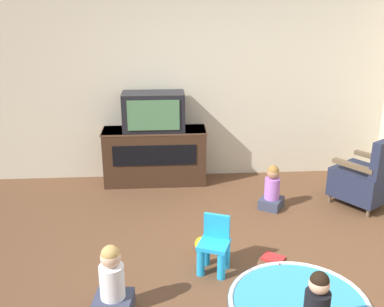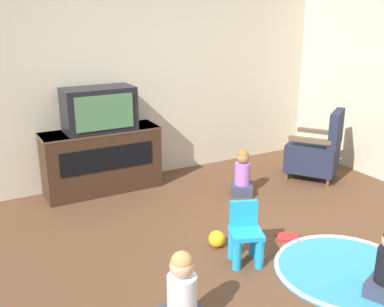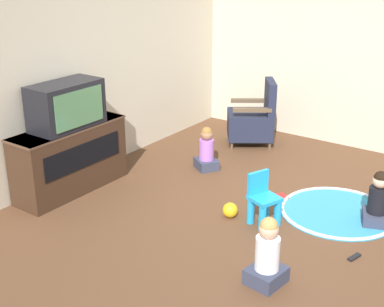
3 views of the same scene
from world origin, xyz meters
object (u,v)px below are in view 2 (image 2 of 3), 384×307
Objects in this scene: yellow_kid_chair at (245,238)px; toy_ball at (217,239)px; television at (99,109)px; book at (288,237)px; tv_cabinet at (102,160)px; black_armchair at (316,152)px; child_watching_left at (182,297)px; child_watching_center at (242,175)px.

yellow_kid_chair reaches higher than toy_ball.
book is at bearing -59.91° from television.
toy_ball is (0.47, -1.76, -0.30)m from tv_cabinet.
tv_cabinet is 2.61m from black_armchair.
toy_ball reaches higher than book.
television is at bearing 89.99° from child_watching_left.
child_watching_left is at bearing -3.43° from black_armchair.
black_armchair is at bearing -58.67° from child_watching_center.
television is 1.51× the size of yellow_kid_chair.
television is 1.47× the size of child_watching_center.
tv_cabinet is at bearing 104.88° from toy_ball.
tv_cabinet is 2.16m from yellow_kid_chair.
book is (0.58, 0.13, -0.21)m from yellow_kid_chair.
television is (0.00, -0.01, 0.60)m from tv_cabinet.
tv_cabinet is 1.62m from child_watching_center.
tv_cabinet is 8.86× the size of toy_ball.
toy_ball is (-0.08, 0.32, -0.14)m from yellow_kid_chair.
black_armchair is (2.45, -0.88, -0.04)m from tv_cabinet.
tv_cabinet is at bearing 126.10° from yellow_kid_chair.
child_watching_left is (-0.31, -2.57, -0.72)m from television.
child_watching_center is at bearing -32.45° from tv_cabinet.
black_armchair is 5.79× the size of toy_ball.
black_armchair is 1.66× the size of child_watching_center.
toy_ball is (-0.89, -0.90, -0.15)m from child_watching_center.
book is at bearing 3.85° from black_armchair.
television reaches higher than book.
black_armchair reaches higher than child_watching_center.
television is 2.02m from toy_ball.
child_watching_left is at bearing 60.04° from book.
television reaches higher than black_armchair.
child_watching_center is (1.67, 1.72, -0.02)m from child_watching_left.
tv_cabinet reaches higher than toy_ball.
black_armchair reaches higher than yellow_kid_chair.
toy_ball is 0.62× the size of book.
toy_ball is at bearing 20.02° from book.
child_watching_left is 1.59m from book.
black_armchair is 2.26m from yellow_kid_chair.
child_watching_center reaches higher than book.
yellow_kid_chair is 3.40× the size of toy_ball.
book is (1.13, -1.94, -0.96)m from television.
television is 3.17× the size of book.
yellow_kid_chair is (0.54, -2.09, -0.16)m from tv_cabinet.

